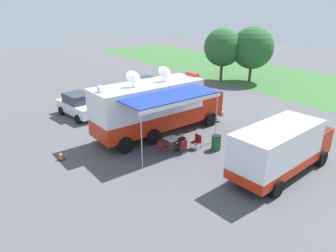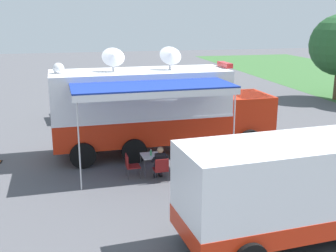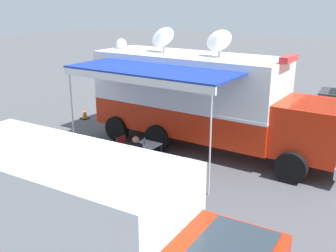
{
  "view_description": "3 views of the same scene",
  "coord_description": "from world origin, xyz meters",
  "px_view_note": "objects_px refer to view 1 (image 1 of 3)",
  "views": [
    {
      "loc": [
        15.85,
        -9.93,
        8.11
      ],
      "look_at": [
        1.73,
        0.3,
        1.17
      ],
      "focal_mm": 32.88,
      "sensor_mm": 36.0,
      "label": 1
    },
    {
      "loc": [
        16.85,
        -2.73,
        5.7
      ],
      "look_at": [
        0.91,
        0.96,
        1.34
      ],
      "focal_mm": 44.89,
      "sensor_mm": 36.0,
      "label": 2
    },
    {
      "loc": [
        12.41,
        7.92,
        5.43
      ],
      "look_at": [
        1.3,
        -0.0,
        1.06
      ],
      "focal_mm": 42.46,
      "sensor_mm": 36.0,
      "label": 3
    }
  ],
  "objects_px": {
    "command_truck": "(158,106)",
    "folding_table": "(172,139)",
    "folding_chair_beside_table": "(162,146)",
    "car_behind_truck": "(145,87)",
    "seated_responder": "(181,142)",
    "car_far_corner": "(79,105)",
    "trash_bin": "(216,143)",
    "support_truck": "(282,149)",
    "water_bottle": "(172,137)",
    "folding_chair_at_table": "(183,146)",
    "traffic_cone": "(61,155)",
    "folding_chair_spare_by_truck": "(197,141)"
  },
  "relations": [
    {
      "from": "seated_responder",
      "to": "car_far_corner",
      "type": "height_order",
      "value": "car_far_corner"
    },
    {
      "from": "folding_chair_at_table",
      "to": "support_truck",
      "type": "height_order",
      "value": "support_truck"
    },
    {
      "from": "folding_chair_spare_by_truck",
      "to": "traffic_cone",
      "type": "relative_size",
      "value": 1.5
    },
    {
      "from": "water_bottle",
      "to": "car_behind_truck",
      "type": "height_order",
      "value": "car_behind_truck"
    },
    {
      "from": "support_truck",
      "to": "car_behind_truck",
      "type": "height_order",
      "value": "support_truck"
    },
    {
      "from": "trash_bin",
      "to": "folding_chair_at_table",
      "type": "bearing_deg",
      "value": -110.5
    },
    {
      "from": "seated_responder",
      "to": "car_behind_truck",
      "type": "relative_size",
      "value": 0.28
    },
    {
      "from": "seated_responder",
      "to": "support_truck",
      "type": "bearing_deg",
      "value": 28.68
    },
    {
      "from": "folding_chair_spare_by_truck",
      "to": "traffic_cone",
      "type": "bearing_deg",
      "value": -115.22
    },
    {
      "from": "seated_responder",
      "to": "trash_bin",
      "type": "distance_m",
      "value": 2.19
    },
    {
      "from": "seated_responder",
      "to": "trash_bin",
      "type": "xyz_separation_m",
      "value": [
        0.92,
        1.97,
        -0.2
      ]
    },
    {
      "from": "folding_table",
      "to": "command_truck",
      "type": "bearing_deg",
      "value": 163.6
    },
    {
      "from": "folding_chair_at_table",
      "to": "car_far_corner",
      "type": "distance_m",
      "value": 10.08
    },
    {
      "from": "command_truck",
      "to": "trash_bin",
      "type": "distance_m",
      "value": 4.57
    },
    {
      "from": "water_bottle",
      "to": "car_behind_truck",
      "type": "bearing_deg",
      "value": 155.47
    },
    {
      "from": "command_truck",
      "to": "car_behind_truck",
      "type": "xyz_separation_m",
      "value": [
        -8.21,
        4.11,
        -1.07
      ]
    },
    {
      "from": "command_truck",
      "to": "water_bottle",
      "type": "distance_m",
      "value": 2.93
    },
    {
      "from": "water_bottle",
      "to": "folding_chair_at_table",
      "type": "bearing_deg",
      "value": 14.93
    },
    {
      "from": "support_truck",
      "to": "water_bottle",
      "type": "bearing_deg",
      "value": -152.34
    },
    {
      "from": "folding_chair_at_table",
      "to": "seated_responder",
      "type": "height_order",
      "value": "seated_responder"
    },
    {
      "from": "seated_responder",
      "to": "car_behind_truck",
      "type": "distance_m",
      "value": 12.33
    },
    {
      "from": "folding_chair_spare_by_truck",
      "to": "traffic_cone",
      "type": "distance_m",
      "value": 7.83
    },
    {
      "from": "traffic_cone",
      "to": "car_behind_truck",
      "type": "height_order",
      "value": "car_behind_truck"
    },
    {
      "from": "folding_table",
      "to": "car_far_corner",
      "type": "distance_m",
      "value": 9.26
    },
    {
      "from": "folding_chair_beside_table",
      "to": "trash_bin",
      "type": "height_order",
      "value": "trash_bin"
    },
    {
      "from": "command_truck",
      "to": "folding_chair_spare_by_truck",
      "type": "distance_m",
      "value": 3.64
    },
    {
      "from": "car_far_corner",
      "to": "support_truck",
      "type": "bearing_deg",
      "value": 19.23
    },
    {
      "from": "folding_chair_beside_table",
      "to": "trash_bin",
      "type": "xyz_separation_m",
      "value": [
        1.35,
        2.96,
        -0.06
      ]
    },
    {
      "from": "water_bottle",
      "to": "folding_chair_beside_table",
      "type": "distance_m",
      "value": 0.87
    },
    {
      "from": "trash_bin",
      "to": "car_behind_truck",
      "type": "xyz_separation_m",
      "value": [
        -12.31,
        2.75,
        0.42
      ]
    },
    {
      "from": "folding_chair_at_table",
      "to": "car_far_corner",
      "type": "height_order",
      "value": "car_far_corner"
    },
    {
      "from": "folding_chair_spare_by_truck",
      "to": "seated_responder",
      "type": "bearing_deg",
      "value": -96.25
    },
    {
      "from": "folding_table",
      "to": "car_far_corner",
      "type": "height_order",
      "value": "car_far_corner"
    },
    {
      "from": "support_truck",
      "to": "folding_chair_spare_by_truck",
      "type": "bearing_deg",
      "value": -162.38
    },
    {
      "from": "car_far_corner",
      "to": "traffic_cone",
      "type": "bearing_deg",
      "value": -29.08
    },
    {
      "from": "command_truck",
      "to": "car_far_corner",
      "type": "xyz_separation_m",
      "value": [
        -6.41,
        -3.01,
        -1.07
      ]
    },
    {
      "from": "car_behind_truck",
      "to": "support_truck",
      "type": "bearing_deg",
      "value": -7.35
    },
    {
      "from": "water_bottle",
      "to": "support_truck",
      "type": "bearing_deg",
      "value": 27.66
    },
    {
      "from": "traffic_cone",
      "to": "car_far_corner",
      "type": "bearing_deg",
      "value": 150.92
    },
    {
      "from": "command_truck",
      "to": "folding_chair_spare_by_truck",
      "type": "xyz_separation_m",
      "value": [
        3.3,
        0.53,
        -1.43
      ]
    },
    {
      "from": "folding_chair_beside_table",
      "to": "car_behind_truck",
      "type": "distance_m",
      "value": 12.36
    },
    {
      "from": "folding_table",
      "to": "folding_chair_beside_table",
      "type": "distance_m",
      "value": 0.88
    },
    {
      "from": "folding_table",
      "to": "folding_chair_at_table",
      "type": "xyz_separation_m",
      "value": [
        0.8,
        0.15,
        -0.16
      ]
    },
    {
      "from": "water_bottle",
      "to": "traffic_cone",
      "type": "bearing_deg",
      "value": -114.49
    },
    {
      "from": "folding_chair_spare_by_truck",
      "to": "support_truck",
      "type": "relative_size",
      "value": 0.13
    },
    {
      "from": "seated_responder",
      "to": "support_truck",
      "type": "distance_m",
      "value": 5.53
    },
    {
      "from": "command_truck",
      "to": "folding_table",
      "type": "distance_m",
      "value": 2.96
    },
    {
      "from": "trash_bin",
      "to": "traffic_cone",
      "type": "distance_m",
      "value": 8.93
    },
    {
      "from": "folding_chair_beside_table",
      "to": "seated_responder",
      "type": "distance_m",
      "value": 1.09
    },
    {
      "from": "seated_responder",
      "to": "trash_bin",
      "type": "bearing_deg",
      "value": 64.9
    }
  ]
}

